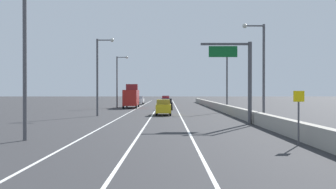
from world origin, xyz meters
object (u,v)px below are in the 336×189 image
object	(u,v)px
speed_advisory_sign	(298,113)
lamp_post_right_second	(260,65)
car_white_0	(139,100)
car_silver_3	(165,99)
car_red_4	(165,100)
lamp_post_left_near	(28,50)
overhead_sign_gantry	(241,72)
lamp_post_right_third	(224,75)
lamp_post_left_far	(118,78)
car_black_2	(166,104)
car_yellow_1	(163,107)
lamp_post_left_mid	(99,71)
box_truck	(131,97)

from	to	relation	value
speed_advisory_sign	lamp_post_right_second	bearing A→B (deg)	83.76
car_white_0	car_silver_3	xyz separation A→B (m)	(5.94, 8.65, 0.04)
lamp_post_right_second	car_red_4	size ratio (longest dim) A/B	1.99
lamp_post_left_near	car_silver_3	distance (m)	73.24
overhead_sign_gantry	lamp_post_right_third	world-z (taller)	lamp_post_right_third
lamp_post_left_far	car_black_2	size ratio (longest dim) A/B	2.29
car_red_4	lamp_post_left_near	bearing A→B (deg)	-97.35
lamp_post_right_third	lamp_post_left_near	world-z (taller)	same
car_white_0	car_silver_3	distance (m)	10.49
speed_advisory_sign	lamp_post_right_second	world-z (taller)	lamp_post_right_second
lamp_post_right_third	car_yellow_1	world-z (taller)	lamp_post_right_third
lamp_post_right_second	car_red_4	bearing A→B (deg)	100.84
lamp_post_left_mid	car_white_0	distance (m)	41.81
lamp_post_right_third	lamp_post_left_mid	bearing A→B (deg)	-151.48
lamp_post_left_mid	car_silver_3	world-z (taller)	lamp_post_left_mid
car_silver_3	car_yellow_1	bearing A→B (deg)	-89.91
car_black_2	overhead_sign_gantry	bearing A→B (deg)	-75.14
overhead_sign_gantry	lamp_post_left_near	distance (m)	19.00
lamp_post_right_third	lamp_post_left_far	size ratio (longest dim) A/B	1.00
lamp_post_right_second	car_white_0	bearing A→B (deg)	106.72
lamp_post_right_third	lamp_post_left_near	distance (m)	35.68
lamp_post_left_mid	lamp_post_right_second	bearing A→B (deg)	-29.71
lamp_post_left_far	box_truck	distance (m)	4.16
lamp_post_left_near	car_silver_3	xyz separation A→B (m)	(7.72, 72.70, -4.46)
car_red_4	lamp_post_right_third	bearing A→B (deg)	-73.54
lamp_post_left_near	box_truck	size ratio (longest dim) A/B	1.09
speed_advisory_sign	lamp_post_left_far	size ratio (longest dim) A/B	0.32
lamp_post_right_second	car_black_2	size ratio (longest dim) A/B	2.29
lamp_post_right_second	car_white_0	xyz separation A→B (m)	(-15.41, 51.28, -4.49)
lamp_post_left_mid	car_silver_3	distance (m)	50.95
car_white_0	car_yellow_1	xyz separation A→B (m)	(6.02, -39.74, 0.04)
lamp_post_left_near	car_silver_3	world-z (taller)	lamp_post_left_near
car_yellow_1	lamp_post_left_near	bearing A→B (deg)	-107.78
lamp_post_left_near	box_truck	world-z (taller)	lamp_post_left_near
overhead_sign_gantry	lamp_post_left_mid	world-z (taller)	lamp_post_left_mid
overhead_sign_gantry	lamp_post_right_second	xyz separation A→B (m)	(2.06, 1.29, 0.72)
lamp_post_left_far	car_white_0	size ratio (longest dim) A/B	2.16
lamp_post_left_near	box_truck	distance (m)	45.52
lamp_post_right_third	box_truck	distance (m)	20.68
lamp_post_left_mid	car_black_2	world-z (taller)	lamp_post_left_mid
overhead_sign_gantry	lamp_post_left_far	size ratio (longest dim) A/B	0.80
overhead_sign_gantry	car_red_4	distance (m)	50.46
overhead_sign_gantry	lamp_post_right_third	bearing A→B (deg)	85.57
lamp_post_left_far	lamp_post_right_third	bearing A→B (deg)	-37.98
lamp_post_right_third	car_white_0	distance (m)	36.05
overhead_sign_gantry	car_white_0	size ratio (longest dim) A/B	1.72
speed_advisory_sign	car_silver_3	bearing A→B (deg)	95.99
overhead_sign_gantry	speed_advisory_sign	xyz separation A→B (m)	(0.44, -13.52, -2.96)
lamp_post_right_second	lamp_post_left_near	world-z (taller)	same
speed_advisory_sign	lamp_post_left_mid	xyz separation A→B (m)	(-15.47, 24.57, 3.68)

